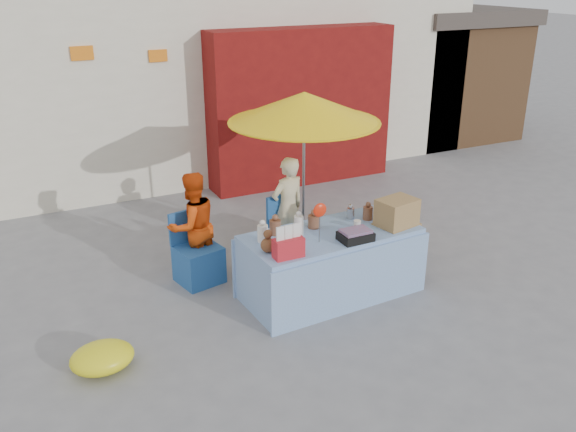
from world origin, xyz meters
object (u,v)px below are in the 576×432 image
market_table (330,263)px  box_stack (395,246)px  vendor_beige (288,208)px  chair_left (198,261)px  vendor_orange (193,226)px  umbrella (304,108)px  chair_right (292,242)px

market_table → box_stack: market_table is taller
market_table → vendor_beige: size_ratio=1.54×
chair_left → vendor_orange: vendor_orange is taller
market_table → umbrella: size_ratio=0.99×
box_stack → chair_left: bearing=151.4°
chair_left → vendor_orange: bearing=76.0°
vendor_orange → umbrella: bearing=173.0°
chair_left → box_stack: 2.32m
vendor_beige → umbrella: 1.27m
box_stack → umbrella: bearing=108.8°
market_table → vendor_orange: vendor_orange is taller
market_table → vendor_beige: 1.14m
market_table → chair_left: market_table is taller
vendor_orange → umbrella: size_ratio=0.63×
market_table → chair_right: market_table is taller
market_table → chair_left: bearing=138.8°
vendor_beige → chair_left: bearing=-6.4°
chair_left → vendor_beige: vendor_beige is taller
chair_right → box_stack: box_stack is taller
chair_left → umbrella: (1.55, 0.28, 1.64)m
chair_right → market_table: bearing=-102.7°
vendor_beige → market_table: bearing=77.2°
market_table → vendor_orange: size_ratio=1.56×
chair_left → vendor_orange: size_ratio=0.64×
chair_right → vendor_orange: (-1.25, 0.13, 0.41)m
vendor_orange → vendor_beige: (1.25, 0.00, 0.01)m
vendor_beige → umbrella: bearing=-165.9°
umbrella → chair_right: bearing=-136.8°
chair_left → box_stack: size_ratio=0.78×
chair_right → box_stack: bearing=-67.4°
box_stack → vendor_beige: bearing=122.0°
market_table → chair_left: (-1.25, 0.97, -0.14)m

